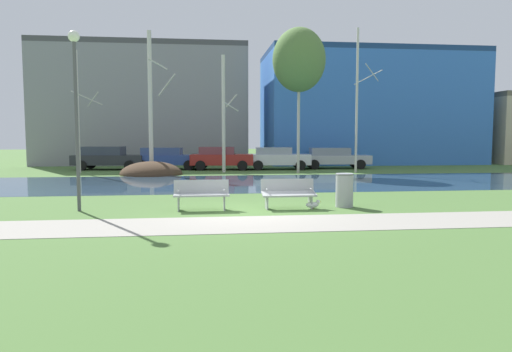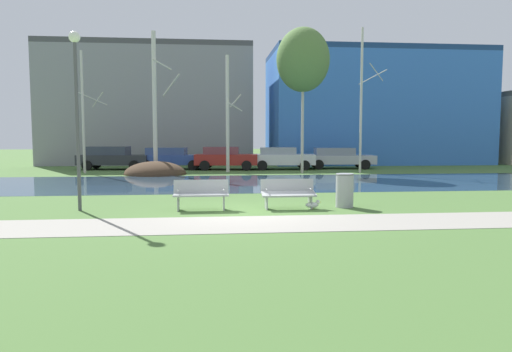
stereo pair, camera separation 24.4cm
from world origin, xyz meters
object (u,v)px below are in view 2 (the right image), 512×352
(trash_bin, at_px, (345,190))
(parked_hatch_third_red, at_px, (225,158))
(seagull, at_px, (313,205))
(bench_left, at_px, (201,194))
(parked_suv_fifth_silver, at_px, (338,157))
(parked_van_nearest_dark, at_px, (113,157))
(parked_sedan_second_blue, at_px, (171,158))
(parked_wagon_fourth_white, at_px, (282,158))
(bench_right, at_px, (288,193))
(streetlamp, at_px, (76,91))

(trash_bin, distance_m, parked_hatch_third_red, 16.84)
(seagull, bearing_deg, parked_hatch_third_red, 96.83)
(bench_left, xyz_separation_m, parked_suv_fifth_silver, (8.84, 16.89, 0.27))
(parked_van_nearest_dark, distance_m, parked_sedan_second_blue, 3.75)
(bench_left, distance_m, seagull, 3.29)
(seagull, distance_m, parked_wagon_fourth_white, 16.76)
(parked_wagon_fourth_white, bearing_deg, parked_sedan_second_blue, 172.93)
(parked_van_nearest_dark, height_order, parked_sedan_second_blue, parked_van_nearest_dark)
(bench_right, bearing_deg, parked_suv_fifth_silver, 69.61)
(parked_wagon_fourth_white, distance_m, parked_suv_fifth_silver, 3.93)
(parked_sedan_second_blue, bearing_deg, streetlamp, -93.98)
(trash_bin, distance_m, parked_van_nearest_dark, 20.23)
(streetlamp, bearing_deg, trash_bin, -0.92)
(bench_left, height_order, parked_wagon_fourth_white, parked_wagon_fourth_white)
(seagull, bearing_deg, parked_suv_fifth_silver, 71.92)
(parked_wagon_fourth_white, bearing_deg, seagull, -95.71)
(streetlamp, height_order, parked_sedan_second_blue, streetlamp)
(parked_wagon_fourth_white, bearing_deg, parked_suv_fifth_silver, 5.85)
(trash_bin, xyz_separation_m, parked_van_nearest_dark, (-10.36, 17.37, 0.26))
(streetlamp, xyz_separation_m, parked_van_nearest_dark, (-2.56, 17.25, -2.63))
(trash_bin, relative_size, parked_suv_fifth_silver, 0.21)
(seagull, relative_size, parked_van_nearest_dark, 0.10)
(seagull, xyz_separation_m, parked_suv_fifth_silver, (5.57, 17.06, 0.61))
(streetlamp, bearing_deg, parked_hatch_third_red, 73.89)
(trash_bin, relative_size, parked_van_nearest_dark, 0.22)
(bench_right, relative_size, seagull, 3.38)
(seagull, height_order, streetlamp, streetlamp)
(bench_left, xyz_separation_m, trash_bin, (4.31, 0.12, 0.06))
(bench_left, bearing_deg, parked_hatch_third_red, 85.70)
(streetlamp, bearing_deg, seagull, -3.48)
(parked_sedan_second_blue, bearing_deg, parked_van_nearest_dark, 178.47)
(trash_bin, bearing_deg, parked_hatch_third_red, 100.47)
(streetlamp, bearing_deg, bench_right, -2.29)
(parked_van_nearest_dark, height_order, parked_hatch_third_red, parked_van_nearest_dark)
(streetlamp, distance_m, parked_suv_fifth_silver, 20.89)
(seagull, relative_size, parked_sedan_second_blue, 0.10)
(parked_suv_fifth_silver, bearing_deg, trash_bin, -105.11)
(parked_van_nearest_dark, bearing_deg, bench_left, -70.92)
(streetlamp, bearing_deg, parked_sedan_second_blue, 86.02)
(parked_wagon_fourth_white, bearing_deg, parked_van_nearest_dark, 174.81)
(trash_bin, height_order, parked_suv_fifth_silver, parked_suv_fifth_silver)
(parked_van_nearest_dark, distance_m, parked_suv_fifth_silver, 14.90)
(parked_sedan_second_blue, distance_m, parked_suv_fifth_silver, 11.15)
(parked_sedan_second_blue, xyz_separation_m, parked_hatch_third_red, (3.55, -0.71, 0.03))
(bench_right, distance_m, trash_bin, 1.75)
(bench_right, distance_m, parked_sedan_second_blue, 18.06)
(bench_right, xyz_separation_m, parked_hatch_third_red, (-1.31, 16.68, 0.32))
(bench_left, bearing_deg, parked_wagon_fourth_white, 73.34)
(bench_right, height_order, parked_van_nearest_dark, parked_van_nearest_dark)
(parked_sedan_second_blue, distance_m, parked_hatch_third_red, 3.62)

